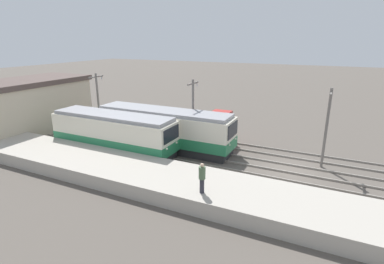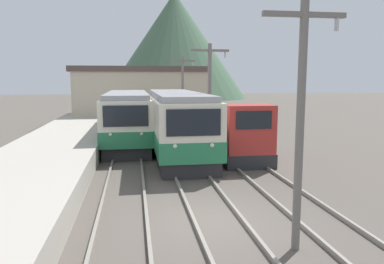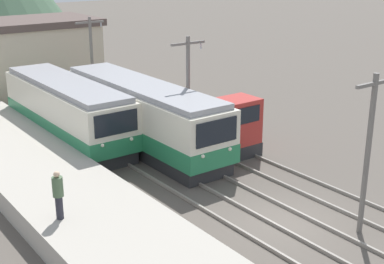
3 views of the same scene
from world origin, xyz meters
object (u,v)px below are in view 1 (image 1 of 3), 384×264
Objects in this scene: catenary_mast_far at (98,100)px; person_on_platform at (202,177)px; catenary_mast_mid at (193,110)px; commuter_train_left at (114,135)px; commuter_train_center at (164,130)px; shunting_locomotive at (204,129)px; catenary_mast_near at (327,125)px.

catenary_mast_far is 3.35× the size of person_on_platform.
catenary_mast_far is (0.00, 10.76, 0.00)m from catenary_mast_mid.
commuter_train_left is 1.87× the size of catenary_mast_mid.
commuter_train_center reaches higher than commuter_train_left.
commuter_train_left is 11.38m from person_on_platform.
catenary_mast_mid is at bearing 163.23° from shunting_locomotive.
catenary_mast_mid reaches higher than commuter_train_center.
catenary_mast_near is at bearing -90.00° from catenary_mast_mid.
catenary_mast_mid reaches higher than shunting_locomotive.
catenary_mast_mid is (1.51, -2.11, 1.69)m from commuter_train_center.
shunting_locomotive is 11.63m from person_on_platform.
catenary_mast_near is 21.53m from catenary_mast_far.
person_on_platform is at bearing -151.75° from catenary_mast_mid.
catenary_mast_mid is 10.54m from person_on_platform.
commuter_train_center is 13.08m from catenary_mast_near.
catenary_mast_near is at bearing -90.00° from catenary_mast_far.
shunting_locomotive is 0.88× the size of catenary_mast_near.
commuter_train_left is 2.12× the size of shunting_locomotive.
catenary_mast_mid reaches higher than commuter_train_left.
catenary_mast_near is (-1.49, -10.32, 2.10)m from shunting_locomotive.
catenary_mast_near is at bearing -98.23° from shunting_locomotive.
catenary_mast_far is (4.31, 5.45, 1.73)m from commuter_train_left.
catenary_mast_far is at bearing 59.63° from person_on_platform.
catenary_mast_mid is 3.35× the size of person_on_platform.
shunting_locomotive is at bearing -82.43° from catenary_mast_far.
catenary_mast_near is 1.00× the size of catenary_mast_far.
shunting_locomotive is at bearing -44.84° from commuter_train_left.
shunting_locomotive is (5.80, -5.77, -0.38)m from commuter_train_left.
catenary_mast_mid reaches higher than person_on_platform.
commuter_train_center is 8.94m from catenary_mast_far.
commuter_train_left is 1.87× the size of catenary_mast_near.
person_on_platform is (-9.21, -15.71, -1.35)m from catenary_mast_far.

